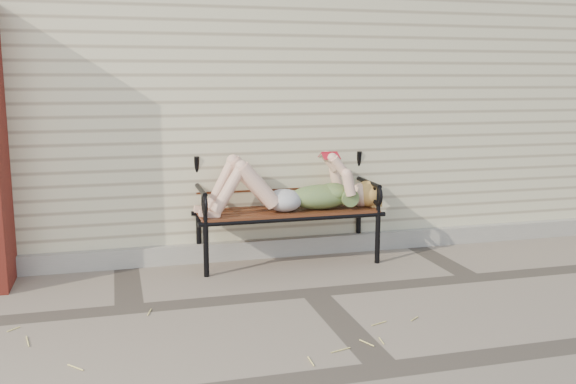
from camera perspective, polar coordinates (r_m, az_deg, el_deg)
name	(u,v)px	position (r m, az deg, el deg)	size (l,w,h in m)	color
ground	(314,292)	(4.53, 2.28, -8.91)	(80.00, 80.00, 0.00)	#77695B
house_wall	(233,76)	(7.21, -4.91, 10.22)	(8.00, 4.00, 3.00)	beige
foundation_strip	(279,247)	(5.41, -0.80, -4.94)	(8.00, 0.10, 0.15)	#A4A094
garden_bench	(285,191)	(5.21, -0.30, 0.08)	(1.57, 0.63, 1.02)	black
reading_woman	(290,189)	(5.09, 0.20, 0.23)	(1.48, 0.34, 0.47)	#0A3E4C
straw_scatter	(165,368)	(3.47, -10.91, -15.12)	(2.99, 1.68, 0.01)	#DBCA6B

